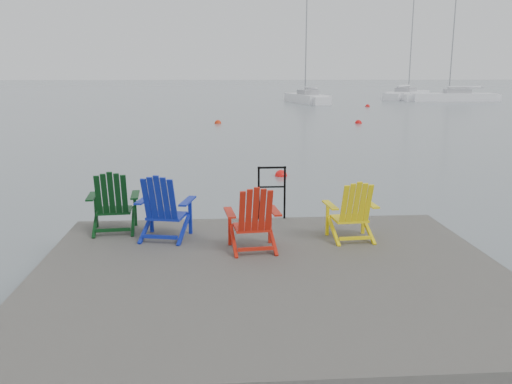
{
  "coord_description": "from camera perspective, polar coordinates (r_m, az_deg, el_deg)",
  "views": [
    {
      "loc": [
        -0.66,
        -6.41,
        2.94
      ],
      "look_at": [
        0.02,
        2.97,
        0.85
      ],
      "focal_mm": 38.0,
      "sensor_mm": 36.0,
      "label": 1
    }
  ],
  "objects": [
    {
      "name": "sailboat_near",
      "position": [
        53.88,
        5.33,
        9.74
      ],
      "size": [
        3.42,
        8.27,
        11.14
      ],
      "rotation": [
        0.0,
        0.0,
        0.17
      ],
      "color": "white",
      "rests_on": "ground"
    },
    {
      "name": "chair_blue",
      "position": [
        8.1,
        -9.69,
        -1.52
      ],
      "size": [
        0.9,
        0.85,
        0.99
      ],
      "rotation": [
        0.0,
        0.0,
        -0.22
      ],
      "color": "#0F219F",
      "rests_on": "dock"
    },
    {
      "name": "buoy_c",
      "position": [
        32.42,
        10.72,
        7.12
      ],
      "size": [
        0.4,
        0.4,
        0.4
      ],
      "primitive_type": "sphere",
      "color": "red",
      "rests_on": "ground"
    },
    {
      "name": "sailboat_far",
      "position": [
        59.79,
        20.02,
        9.32
      ],
      "size": [
        8.37,
        2.87,
        11.37
      ],
      "rotation": [
        0.0,
        0.0,
        1.48
      ],
      "color": "white",
      "rests_on": "ground"
    },
    {
      "name": "chair_yellow",
      "position": [
        8.07,
        10.09,
        -1.9
      ],
      "size": [
        0.76,
        0.71,
        0.91
      ],
      "rotation": [
        0.0,
        0.0,
        0.07
      ],
      "color": "yellow",
      "rests_on": "dock"
    },
    {
      "name": "handrail",
      "position": [
        9.1,
        1.67,
        0.49
      ],
      "size": [
        0.48,
        0.04,
        0.9
      ],
      "color": "black",
      "rests_on": "dock"
    },
    {
      "name": "dock",
      "position": [
        6.94,
        1.61,
        -9.4
      ],
      "size": [
        6.0,
        5.0,
        1.4
      ],
      "color": "#282724",
      "rests_on": "ground"
    },
    {
      "name": "buoy_b",
      "position": [
        31.88,
        -4.03,
        7.22
      ],
      "size": [
        0.4,
        0.4,
        0.4
      ],
      "primitive_type": "sphere",
      "color": "red",
      "rests_on": "ground"
    },
    {
      "name": "chair_green",
      "position": [
        8.62,
        -14.81,
        -0.97
      ],
      "size": [
        0.82,
        0.77,
        0.97
      ],
      "rotation": [
        0.0,
        0.0,
        0.09
      ],
      "color": "black",
      "rests_on": "dock"
    },
    {
      "name": "buoy_d",
      "position": [
        48.29,
        11.66,
        8.8
      ],
      "size": [
        0.4,
        0.4,
        0.4
      ],
      "primitive_type": "sphere",
      "color": "red",
      "rests_on": "ground"
    },
    {
      "name": "buoy_a",
      "position": [
        15.65,
        2.65,
        1.69
      ],
      "size": [
        0.36,
        0.36,
        0.36
      ],
      "primitive_type": "sphere",
      "color": "red",
      "rests_on": "ground"
    },
    {
      "name": "ground",
      "position": [
        7.08,
        1.59,
        -12.01
      ],
      "size": [
        400.0,
        400.0,
        0.0
      ],
      "primitive_type": "plane",
      "color": "slate",
      "rests_on": "ground"
    },
    {
      "name": "chair_red",
      "position": [
        7.47,
        -0.28,
        -2.76
      ],
      "size": [
        0.79,
        0.74,
        0.93
      ],
      "rotation": [
        0.0,
        0.0,
        0.09
      ],
      "color": "red",
      "rests_on": "dock"
    },
    {
      "name": "sailboat_mid",
      "position": [
        63.86,
        15.59,
        9.77
      ],
      "size": [
        7.4,
        8.6,
        12.42
      ],
      "rotation": [
        0.0,
        0.0,
        -0.66
      ],
      "color": "white",
      "rests_on": "ground"
    }
  ]
}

